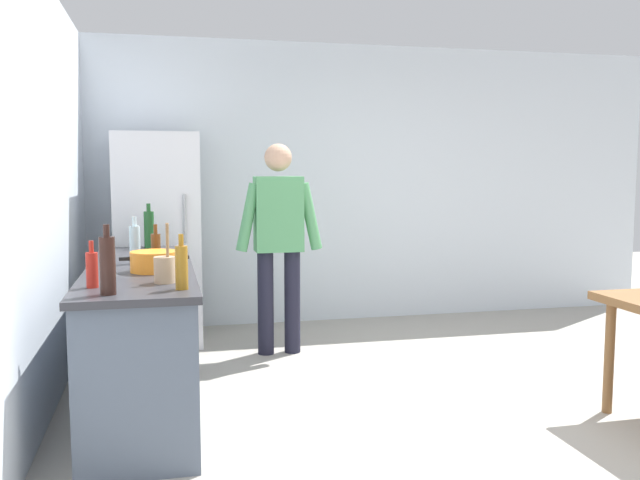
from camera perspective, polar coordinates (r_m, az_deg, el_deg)
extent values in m
plane|color=#9E998E|center=(4.23, 14.33, -14.96)|extent=(14.00, 14.00, 0.00)
cube|color=silver|center=(6.76, 2.81, 4.75)|extent=(6.40, 0.12, 2.70)
cube|color=silver|center=(3.77, -24.56, 3.15)|extent=(0.12, 5.60, 2.70)
cube|color=#4C5666|center=(4.43, -14.76, -8.19)|extent=(0.60, 2.12, 0.86)
cube|color=#2D2D33|center=(4.34, -14.92, -2.42)|extent=(0.64, 2.20, 0.04)
cube|color=white|center=(5.93, -13.50, 0.04)|extent=(0.70, 0.64, 1.80)
cylinder|color=#B2B2B7|center=(5.57, -11.31, 1.78)|extent=(0.02, 0.02, 0.40)
cylinder|color=#1E1E2D|center=(5.51, -4.61, -5.31)|extent=(0.13, 0.13, 0.84)
cylinder|color=#1E1E2D|center=(5.55, -2.35, -5.22)|extent=(0.13, 0.13, 0.84)
cube|color=#519960|center=(5.43, -3.52, 2.20)|extent=(0.38, 0.22, 0.60)
sphere|color=tan|center=(5.42, -3.55, 6.95)|extent=(0.22, 0.22, 0.22)
cylinder|color=#519960|center=(5.36, -6.09, 1.91)|extent=(0.20, 0.09, 0.55)
cylinder|color=#519960|center=(5.44, -0.85, 2.01)|extent=(0.20, 0.09, 0.55)
cylinder|color=brown|center=(4.58, 23.19, -9.06)|extent=(0.06, 0.06, 0.70)
cylinder|color=orange|center=(4.10, -13.77, -1.76)|extent=(0.28, 0.28, 0.12)
cube|color=black|center=(4.10, -16.16, -1.54)|extent=(0.06, 0.03, 0.02)
cube|color=black|center=(4.10, -11.40, -1.43)|extent=(0.06, 0.03, 0.02)
cylinder|color=tan|center=(3.68, -12.97, -2.47)|extent=(0.11, 0.11, 0.14)
cylinder|color=olive|center=(3.66, -12.73, -0.28)|extent=(0.02, 0.05, 0.22)
cylinder|color=olive|center=(3.65, -12.74, -0.31)|extent=(0.02, 0.04, 0.22)
cylinder|color=black|center=(3.40, -17.48, -2.09)|extent=(0.08, 0.08, 0.28)
cylinder|color=black|center=(3.38, -17.57, 0.76)|extent=(0.03, 0.03, 0.06)
cylinder|color=#996619|center=(3.46, -11.59, -2.30)|extent=(0.06, 0.06, 0.22)
cylinder|color=#996619|center=(3.44, -11.64, 0.01)|extent=(0.03, 0.03, 0.06)
cylinder|color=silver|center=(4.47, -15.33, -0.39)|extent=(0.07, 0.07, 0.24)
cylinder|color=silver|center=(4.45, -15.38, 1.53)|extent=(0.03, 0.03, 0.06)
cylinder|color=#B22319|center=(3.63, -18.66, -2.42)|extent=(0.06, 0.06, 0.18)
cylinder|color=#B22319|center=(3.62, -18.72, -0.54)|extent=(0.02, 0.02, 0.06)
cylinder|color=#5B3314|center=(4.33, -13.66, -0.82)|extent=(0.06, 0.06, 0.20)
cylinder|color=#5B3314|center=(4.31, -13.70, 0.90)|extent=(0.02, 0.02, 0.06)
cylinder|color=#1E5123|center=(5.30, -14.21, 0.84)|extent=(0.08, 0.08, 0.28)
cylinder|color=#1E5123|center=(5.28, -14.26, 2.68)|extent=(0.03, 0.03, 0.06)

